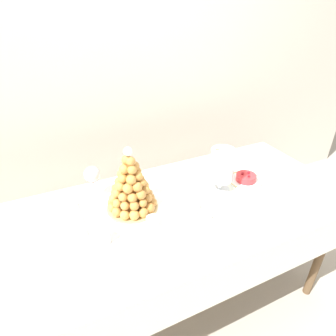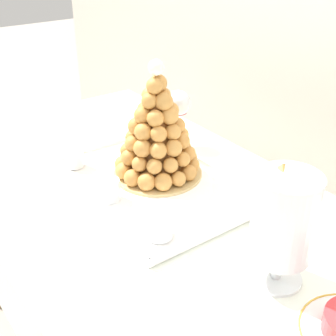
{
  "view_description": "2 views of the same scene",
  "coord_description": "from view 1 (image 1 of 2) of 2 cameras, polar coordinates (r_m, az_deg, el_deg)",
  "views": [
    {
      "loc": [
        -0.5,
        -0.95,
        1.56
      ],
      "look_at": [
        -0.05,
        0.01,
        0.94
      ],
      "focal_mm": 30.28,
      "sensor_mm": 36.0,
      "label": 1
    },
    {
      "loc": [
        0.68,
        -0.53,
        1.34
      ],
      "look_at": [
        -0.05,
        -0.01,
        0.85
      ],
      "focal_mm": 48.46,
      "sensor_mm": 36.0,
      "label": 2
    }
  ],
  "objects": [
    {
      "name": "fruit_tart_plate",
      "position": [
        1.58,
        15.39,
        -2.12
      ],
      "size": [
        0.19,
        0.19,
        0.05
      ],
      "color": "white",
      "rests_on": "buffet_table"
    },
    {
      "name": "dessert_cup_mid_left",
      "position": [
        1.22,
        -3.13,
        -10.97
      ],
      "size": [
        0.05,
        0.05,
        0.05
      ],
      "color": "silver",
      "rests_on": "serving_tray"
    },
    {
      "name": "dessert_cup_centre",
      "position": [
        1.29,
        4.55,
        -8.07
      ],
      "size": [
        0.06,
        0.06,
        0.06
      ],
      "color": "silver",
      "rests_on": "serving_tray"
    },
    {
      "name": "ground_plane",
      "position": [
        1.9,
        1.61,
        -25.25
      ],
      "size": [
        12.0,
        12.0,
        0.0
      ],
      "primitive_type": "plane",
      "color": "#B2A899"
    },
    {
      "name": "macaron_goblet",
      "position": [
        1.42,
        10.8,
        0.5
      ],
      "size": [
        0.12,
        0.12,
        0.24
      ],
      "color": "white",
      "rests_on": "buffet_table"
    },
    {
      "name": "wine_glass",
      "position": [
        1.39,
        -14.99,
        -1.45
      ],
      "size": [
        0.08,
        0.08,
        0.17
      ],
      "color": "silver",
      "rests_on": "buffet_table"
    },
    {
      "name": "backdrop_wall",
      "position": [
        1.96,
        -10.89,
        20.63
      ],
      "size": [
        4.8,
        0.1,
        2.5
      ],
      "primitive_type": "cube",
      "color": "silver",
      "rests_on": "ground_plane"
    },
    {
      "name": "buffet_table",
      "position": [
        1.41,
        1.98,
        -10.24
      ],
      "size": [
        1.72,
        0.77,
        0.73
      ],
      "color": "brown",
      "rests_on": "ground_plane"
    },
    {
      "name": "dessert_cup_left",
      "position": [
        1.18,
        -12.8,
        -13.3
      ],
      "size": [
        0.05,
        0.05,
        0.06
      ],
      "color": "silver",
      "rests_on": "serving_tray"
    },
    {
      "name": "serving_tray",
      "position": [
        1.32,
        -5.31,
        -8.72
      ],
      "size": [
        0.54,
        0.36,
        0.02
      ],
      "color": "white",
      "rests_on": "buffet_table"
    },
    {
      "name": "croquembouche",
      "position": [
        1.28,
        -7.51,
        -3.62
      ],
      "size": [
        0.24,
        0.24,
        0.31
      ],
      "color": "tan",
      "rests_on": "serving_tray"
    }
  ]
}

